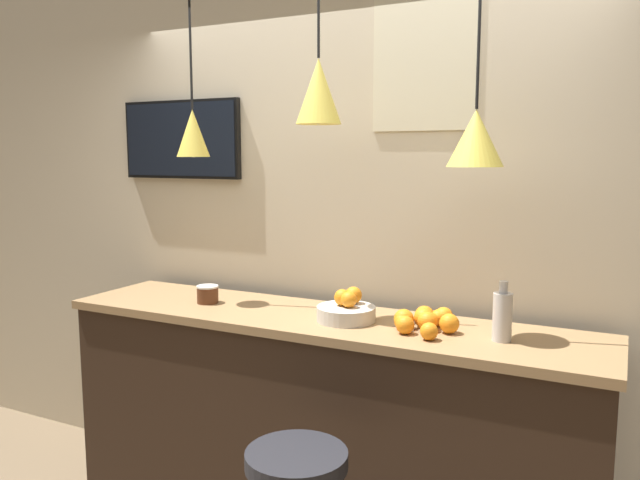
# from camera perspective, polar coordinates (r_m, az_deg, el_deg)

# --- Properties ---
(back_wall) EXTENTS (8.00, 0.06, 2.90)m
(back_wall) POSITION_cam_1_polar(r_m,az_deg,el_deg) (3.13, 3.23, 1.14)
(back_wall) COLOR beige
(back_wall) RESTS_ON ground_plane
(service_counter) EXTENTS (2.51, 0.57, 1.08)m
(service_counter) POSITION_cam_1_polar(r_m,az_deg,el_deg) (3.03, 0.00, -16.93)
(service_counter) COLOR black
(service_counter) RESTS_ON ground_plane
(fruit_bowl) EXTENTS (0.26, 0.26, 0.14)m
(fruit_bowl) POSITION_cam_1_polar(r_m,az_deg,el_deg) (2.77, 2.44, -6.41)
(fruit_bowl) COLOR beige
(fruit_bowl) RESTS_ON service_counter
(orange_pile) EXTENTS (0.27, 0.31, 0.09)m
(orange_pile) POSITION_cam_1_polar(r_m,az_deg,el_deg) (2.67, 9.60, -7.25)
(orange_pile) COLOR orange
(orange_pile) RESTS_ON service_counter
(juice_bottle) EXTENTS (0.08, 0.08, 0.24)m
(juice_bottle) POSITION_cam_1_polar(r_m,az_deg,el_deg) (2.56, 16.33, -6.65)
(juice_bottle) COLOR silver
(juice_bottle) RESTS_ON service_counter
(spread_jar) EXTENTS (0.11, 0.11, 0.09)m
(spread_jar) POSITION_cam_1_polar(r_m,az_deg,el_deg) (3.14, -10.24, -4.91)
(spread_jar) COLOR #562D19
(spread_jar) RESTS_ON service_counter
(pendant_lamp_left) EXTENTS (0.16, 0.16, 1.00)m
(pendant_lamp_left) POSITION_cam_1_polar(r_m,az_deg,el_deg) (3.11, -11.56, 9.70)
(pendant_lamp_left) COLOR black
(pendant_lamp_middle) EXTENTS (0.20, 0.20, 0.86)m
(pendant_lamp_middle) POSITION_cam_1_polar(r_m,az_deg,el_deg) (2.76, -0.13, 13.49)
(pendant_lamp_middle) COLOR black
(pendant_lamp_right) EXTENTS (0.22, 0.22, 1.04)m
(pendant_lamp_right) POSITION_cam_1_polar(r_m,az_deg,el_deg) (2.51, 14.04, 9.14)
(pendant_lamp_right) COLOR black
(mounted_tv) EXTENTS (0.77, 0.04, 0.43)m
(mounted_tv) POSITION_cam_1_polar(r_m,az_deg,el_deg) (3.61, -12.60, 8.95)
(mounted_tv) COLOR black
(wall_poster) EXTENTS (0.49, 0.01, 0.72)m
(wall_poster) POSITION_cam_1_polar(r_m,az_deg,el_deg) (2.99, 9.50, 16.69)
(wall_poster) COLOR beige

